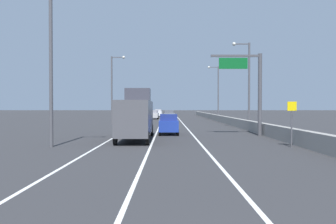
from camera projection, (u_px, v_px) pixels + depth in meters
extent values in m
plane|color=#2D2D30|center=(172.00, 119.00, 67.58)|extent=(320.00, 320.00, 0.00)
cube|color=silver|center=(141.00, 122.00, 58.58)|extent=(0.16, 130.00, 0.00)
cube|color=silver|center=(161.00, 122.00, 58.58)|extent=(0.16, 130.00, 0.00)
cube|color=silver|center=(181.00, 122.00, 58.59)|extent=(0.16, 130.00, 0.00)
cube|color=gray|center=(236.00, 123.00, 43.59)|extent=(0.60, 120.00, 1.10)
cylinder|color=#47474C|center=(260.00, 95.00, 30.32)|extent=(0.36, 0.36, 7.50)
cube|color=#47474C|center=(235.00, 56.00, 30.26)|extent=(4.50, 0.20, 0.20)
cube|color=#0C5923|center=(233.00, 63.00, 30.15)|extent=(2.60, 0.10, 1.00)
cylinder|color=#4C4C51|center=(291.00, 129.00, 21.74)|extent=(0.10, 0.10, 2.40)
cube|color=yellow|center=(292.00, 106.00, 21.68)|extent=(0.60, 0.04, 0.60)
cylinder|color=#4C4C51|center=(249.00, 86.00, 39.27)|extent=(0.24, 0.24, 10.21)
cube|color=#4C4C51|center=(241.00, 44.00, 39.18)|extent=(1.80, 0.12, 0.12)
sphere|color=beige|center=(234.00, 44.00, 39.18)|extent=(0.44, 0.44, 0.44)
cylinder|color=#4C4C51|center=(218.00, 94.00, 62.65)|extent=(0.24, 0.24, 10.21)
cube|color=#4C4C51|center=(213.00, 67.00, 62.56)|extent=(1.80, 0.12, 0.12)
sphere|color=beige|center=(208.00, 67.00, 62.56)|extent=(0.44, 0.44, 0.44)
cylinder|color=#4C4C51|center=(51.00, 70.00, 21.87)|extent=(0.24, 0.24, 10.21)
cylinder|color=#4C4C51|center=(111.00, 90.00, 49.93)|extent=(0.24, 0.24, 10.21)
cube|color=#4C4C51|center=(117.00, 57.00, 49.84)|extent=(1.80, 0.12, 0.12)
sphere|color=beige|center=(123.00, 57.00, 49.84)|extent=(0.44, 0.44, 0.44)
cube|color=gold|center=(139.00, 116.00, 64.40)|extent=(1.84, 4.14, 0.95)
cube|color=olive|center=(138.00, 112.00, 63.97)|extent=(1.61, 1.87, 0.60)
cylinder|color=black|center=(135.00, 118.00, 66.01)|extent=(0.22, 0.68, 0.68)
cylinder|color=black|center=(143.00, 118.00, 66.02)|extent=(0.22, 0.68, 0.68)
cylinder|color=black|center=(134.00, 119.00, 62.79)|extent=(0.22, 0.68, 0.68)
cylinder|color=black|center=(142.00, 119.00, 62.80)|extent=(0.22, 0.68, 0.68)
cube|color=slate|center=(169.00, 116.00, 65.26)|extent=(1.97, 4.30, 1.02)
cube|color=#4D505A|center=(169.00, 112.00, 64.82)|extent=(1.70, 1.95, 0.60)
cylinder|color=black|center=(165.00, 118.00, 66.96)|extent=(0.23, 0.68, 0.68)
cylinder|color=black|center=(173.00, 118.00, 66.93)|extent=(0.23, 0.68, 0.68)
cylinder|color=black|center=(164.00, 119.00, 63.60)|extent=(0.23, 0.68, 0.68)
cylinder|color=black|center=(173.00, 119.00, 63.57)|extent=(0.23, 0.68, 0.68)
cube|color=white|center=(158.00, 114.00, 84.49)|extent=(1.99, 4.47, 0.99)
cube|color=#96969E|center=(158.00, 110.00, 84.04)|extent=(1.68, 2.04, 0.60)
cylinder|color=black|center=(156.00, 115.00, 86.28)|extent=(0.25, 0.69, 0.68)
cylinder|color=black|center=(162.00, 115.00, 86.22)|extent=(0.25, 0.69, 0.68)
cylinder|color=black|center=(154.00, 116.00, 82.78)|extent=(0.25, 0.69, 0.68)
cylinder|color=black|center=(161.00, 116.00, 82.72)|extent=(0.25, 0.69, 0.68)
cube|color=#1E389E|center=(168.00, 126.00, 31.81)|extent=(1.83, 4.07, 1.02)
cube|color=navy|center=(168.00, 117.00, 31.39)|extent=(1.60, 1.84, 0.60)
cylinder|color=black|center=(160.00, 130.00, 33.39)|extent=(0.22, 0.68, 0.68)
cylinder|color=black|center=(176.00, 130.00, 33.40)|extent=(0.22, 0.68, 0.68)
cylinder|color=black|center=(159.00, 132.00, 30.23)|extent=(0.22, 0.68, 0.68)
cylinder|color=black|center=(177.00, 132.00, 30.24)|extent=(0.22, 0.68, 0.68)
cube|color=#B7B7BC|center=(154.00, 115.00, 69.88)|extent=(1.80, 4.53, 0.93)
cube|color=gray|center=(154.00, 112.00, 69.42)|extent=(1.55, 2.05, 0.60)
cylinder|color=black|center=(151.00, 117.00, 71.71)|extent=(0.23, 0.68, 0.68)
cylinder|color=black|center=(158.00, 117.00, 71.68)|extent=(0.23, 0.68, 0.68)
cylinder|color=black|center=(150.00, 118.00, 68.10)|extent=(0.23, 0.68, 0.68)
cylinder|color=black|center=(157.00, 118.00, 68.08)|extent=(0.23, 0.68, 0.68)
cube|color=#4C4C51|center=(136.00, 117.00, 26.74)|extent=(2.50, 9.08, 2.63)
cube|color=#3A3A45|center=(138.00, 95.00, 28.70)|extent=(2.13, 2.02, 1.10)
cylinder|color=black|center=(127.00, 130.00, 30.58)|extent=(0.23, 1.00, 1.00)
cylinder|color=black|center=(151.00, 130.00, 30.60)|extent=(0.23, 1.00, 1.00)
cylinder|color=black|center=(115.00, 138.00, 22.92)|extent=(0.23, 1.00, 1.00)
cylinder|color=black|center=(147.00, 138.00, 22.95)|extent=(0.23, 1.00, 1.00)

